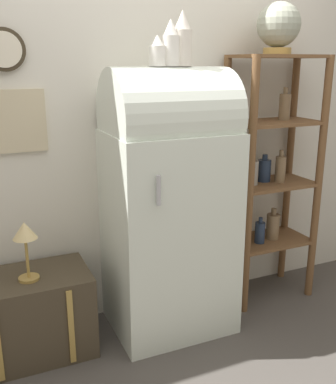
% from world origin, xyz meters
% --- Properties ---
extents(ground_plane, '(12.00, 12.00, 0.00)m').
position_xyz_m(ground_plane, '(0.00, 0.00, 0.00)').
color(ground_plane, '#4C4742').
extents(wall_back, '(7.00, 0.09, 2.70)m').
position_xyz_m(wall_back, '(-0.00, 0.57, 1.35)').
color(wall_back, silver).
rests_on(wall_back, ground_plane).
extents(refrigerator, '(0.70, 0.60, 1.57)m').
position_xyz_m(refrigerator, '(-0.00, 0.27, 0.81)').
color(refrigerator, silver).
rests_on(refrigerator, ground_plane).
extents(suitcase_trunk, '(0.67, 0.43, 0.47)m').
position_xyz_m(suitcase_trunk, '(-0.83, 0.30, 0.24)').
color(suitcase_trunk, '#423828').
rests_on(suitcase_trunk, ground_plane).
extents(shelf_unit, '(0.59, 0.36, 1.64)m').
position_xyz_m(shelf_unit, '(0.78, 0.35, 0.90)').
color(shelf_unit, brown).
rests_on(shelf_unit, ground_plane).
extents(globe, '(0.26, 0.26, 0.30)m').
position_xyz_m(globe, '(0.75, 0.33, 1.80)').
color(globe, '#AD8942').
rests_on(globe, shelf_unit).
extents(vase_left, '(0.09, 0.09, 0.16)m').
position_xyz_m(vase_left, '(-0.07, 0.26, 1.65)').
color(vase_left, white).
rests_on(vase_left, refrigerator).
extents(vase_center, '(0.10, 0.10, 0.24)m').
position_xyz_m(vase_center, '(0.01, 0.26, 1.68)').
color(vase_center, white).
rests_on(vase_center, refrigerator).
extents(vase_right, '(0.11, 0.11, 0.29)m').
position_xyz_m(vase_right, '(0.08, 0.26, 1.71)').
color(vase_right, silver).
rests_on(vase_right, refrigerator).
extents(desk_lamp, '(0.13, 0.13, 0.33)m').
position_xyz_m(desk_lamp, '(-0.82, 0.26, 0.72)').
color(desk_lamp, '#AD8942').
rests_on(desk_lamp, suitcase_trunk).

